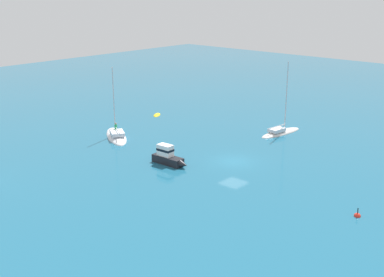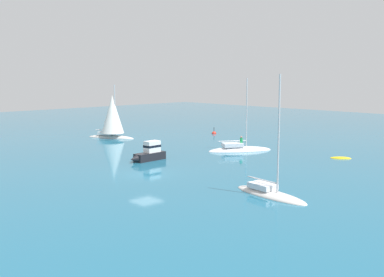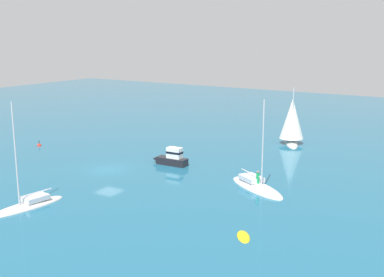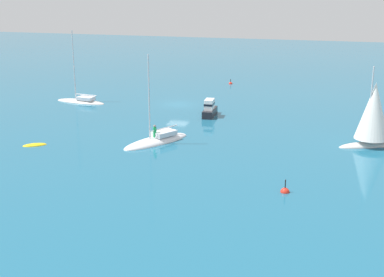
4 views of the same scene
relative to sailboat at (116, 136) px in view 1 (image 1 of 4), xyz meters
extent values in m
plane|color=#1E607F|center=(16.33, 2.73, -0.10)|extent=(160.00, 160.00, 0.00)
ellipsoid|color=white|center=(-0.06, 0.04, -0.10)|extent=(7.81, 5.93, 1.07)
cube|color=silver|center=(0.74, -0.44, 0.66)|extent=(2.81, 2.55, 0.44)
cylinder|color=silver|center=(-0.72, 0.44, 4.49)|extent=(0.13, 0.13, 8.10)
cylinder|color=silver|center=(0.77, -0.47, 1.13)|extent=(3.04, 1.89, 0.10)
cylinder|color=#19994C|center=(-0.18, 0.12, 0.94)|extent=(0.32, 0.32, 1.00)
sphere|color=gray|center=(-0.18, 0.12, 1.56)|extent=(0.24, 0.24, 0.24)
cube|color=black|center=(11.57, -2.58, 0.32)|extent=(3.64, 1.36, 0.83)
cone|color=black|center=(13.76, -2.47, 0.32)|extent=(0.93, 0.87, 0.83)
cube|color=white|center=(11.23, -2.59, 1.34)|extent=(1.70, 1.03, 1.21)
cube|color=black|center=(11.23, -2.59, 1.40)|extent=(1.74, 1.07, 0.24)
ellipsoid|color=silver|center=(14.32, 15.18, -0.10)|extent=(2.78, 7.16, 0.75)
cube|color=silver|center=(14.21, 14.35, 0.49)|extent=(1.58, 2.25, 0.42)
cylinder|color=silver|center=(14.41, 15.87, 4.64)|extent=(0.13, 0.13, 8.73)
cylinder|color=silver|center=(14.20, 14.31, 0.95)|extent=(0.52, 3.12, 0.11)
ellipsoid|color=yellow|center=(-4.06, 10.93, -0.10)|extent=(2.00, 2.37, 0.38)
sphere|color=red|center=(31.79, -1.04, -0.10)|extent=(0.57, 0.57, 0.57)
cylinder|color=black|center=(31.79, -1.04, 0.41)|extent=(0.08, 0.08, 0.44)
camera|label=1|loc=(46.03, -36.99, 17.80)|focal=45.83mm
camera|label=2|loc=(42.70, 36.03, 8.98)|focal=44.30mm
camera|label=3|loc=(-18.46, 40.71, 14.37)|focal=45.33mm
camera|label=4|loc=(-47.90, -16.44, 15.19)|focal=50.75mm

